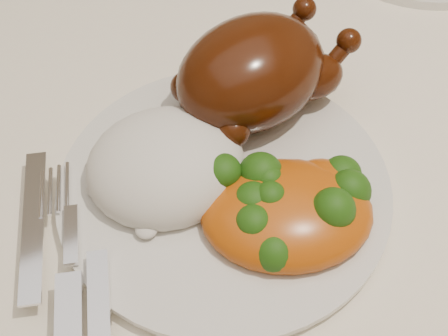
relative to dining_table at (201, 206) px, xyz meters
name	(u,v)px	position (x,y,z in m)	size (l,w,h in m)	color
dining_table	(201,206)	(0.00, 0.00, 0.00)	(1.60, 0.90, 0.76)	brown
tablecloth	(199,159)	(0.00, 0.00, 0.07)	(1.73, 1.03, 0.18)	white
dinner_plate	(224,188)	(0.00, -0.06, 0.11)	(0.26, 0.26, 0.01)	silver
roast_chicken	(255,71)	(0.05, 0.00, 0.15)	(0.17, 0.13, 0.08)	#431807
rice_mound	(166,166)	(-0.04, -0.04, 0.13)	(0.14, 0.13, 0.06)	white
mac_and_cheese	(292,207)	(0.03, -0.11, 0.13)	(0.15, 0.14, 0.05)	#BD550C
cutlery	(71,286)	(-0.14, -0.10, 0.12)	(0.07, 0.20, 0.01)	silver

